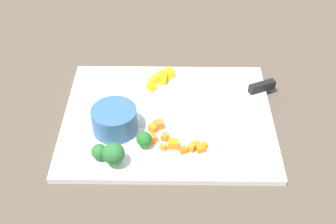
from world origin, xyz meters
TOP-DOWN VIEW (x-y plane):
  - ground_plane at (0.00, 0.00)m, footprint 4.00×4.00m
  - cutting_board at (0.00, 0.00)m, footprint 0.41×0.33m
  - prep_bowl at (-0.10, -0.04)m, footprint 0.09×0.09m
  - chef_knife at (0.12, 0.05)m, footprint 0.32×0.15m
  - carrot_dice_0 at (-0.02, -0.03)m, footprint 0.02×0.02m
  - carrot_dice_1 at (0.04, -0.09)m, footprint 0.02×0.02m
  - carrot_dice_2 at (-0.01, -0.09)m, footprint 0.01×0.01m
  - carrot_dice_3 at (0.03, -0.10)m, footprint 0.02×0.02m
  - carrot_dice_4 at (0.05, -0.08)m, footprint 0.02×0.02m
  - carrot_dice_5 at (-0.01, -0.07)m, footprint 0.02×0.02m
  - carrot_dice_6 at (0.06, -0.09)m, footprint 0.02×0.02m
  - carrot_dice_7 at (0.01, -0.09)m, footprint 0.02×0.02m
  - carrot_dice_8 at (0.07, -0.09)m, footprint 0.01×0.01m
  - carrot_dice_9 at (-0.03, -0.07)m, footprint 0.02×0.02m
  - carrot_dice_10 at (-0.03, -0.04)m, footprint 0.02×0.02m
  - pepper_dice_0 at (-0.01, 0.11)m, footprint 0.03×0.03m
  - pepper_dice_1 at (0.00, 0.13)m, footprint 0.03×0.03m
  - pepper_dice_2 at (-0.04, 0.08)m, footprint 0.02×0.02m
  - pepper_dice_3 at (-0.03, 0.10)m, footprint 0.02×0.02m
  - broccoli_floret_0 at (-0.09, -0.13)m, footprint 0.04×0.04m
  - broccoli_floret_1 at (-0.12, -0.11)m, footprint 0.03×0.03m
  - broccoli_floret_2 at (-0.04, -0.08)m, footprint 0.03×0.03m

SIDE VIEW (x-z plane):
  - ground_plane at x=0.00m, z-range 0.00..0.00m
  - cutting_board at x=0.00m, z-range 0.00..0.01m
  - carrot_dice_8 at x=0.07m, z-range 0.01..0.02m
  - carrot_dice_4 at x=0.05m, z-range 0.01..0.02m
  - carrot_dice_3 at x=0.03m, z-range 0.01..0.02m
  - carrot_dice_2 at x=-0.01m, z-range 0.01..0.02m
  - carrot_dice_6 at x=0.06m, z-range 0.01..0.02m
  - carrot_dice_1 at x=0.04m, z-range 0.01..0.02m
  - chef_knife at x=0.12m, z-range 0.01..0.03m
  - carrot_dice_5 at x=-0.01m, z-range 0.01..0.03m
  - carrot_dice_9 at x=-0.03m, z-range 0.01..0.03m
  - carrot_dice_10 at x=-0.03m, z-range 0.01..0.03m
  - pepper_dice_2 at x=-0.04m, z-range 0.01..0.03m
  - carrot_dice_0 at x=-0.02m, z-range 0.01..0.03m
  - carrot_dice_7 at x=0.01m, z-range 0.01..0.03m
  - pepper_dice_3 at x=-0.03m, z-range 0.01..0.03m
  - pepper_dice_1 at x=0.00m, z-range 0.01..0.03m
  - pepper_dice_0 at x=-0.01m, z-range 0.01..0.03m
  - broccoli_floret_1 at x=-0.12m, z-range 0.01..0.04m
  - broccoli_floret_2 at x=-0.04m, z-range 0.01..0.05m
  - prep_bowl at x=-0.10m, z-range 0.01..0.06m
  - broccoli_floret_0 at x=-0.09m, z-range 0.01..0.06m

